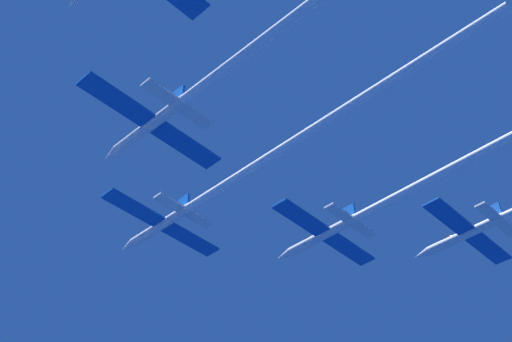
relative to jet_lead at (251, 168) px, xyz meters
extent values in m
cylinder|color=silver|center=(0.00, 14.56, -0.02)|extent=(1.08, 9.79, 1.08)
cone|color=silver|center=(0.00, 20.54, -0.02)|extent=(1.06, 2.15, 1.06)
ellipsoid|color=black|center=(0.00, 16.72, 0.44)|extent=(0.75, 1.96, 0.54)
cube|color=#0F51B2|center=(-4.26, 14.08, -0.02)|extent=(7.44, 2.15, 0.24)
cube|color=#0F51B2|center=(4.26, 14.08, -0.02)|extent=(7.44, 2.15, 0.24)
cube|color=#0F51B2|center=(0.00, 10.65, 1.30)|extent=(0.28, 1.76, 1.57)
cube|color=silver|center=(-2.21, 10.45, -0.02)|extent=(3.35, 1.29, 0.24)
cube|color=silver|center=(2.21, 10.45, -0.02)|extent=(3.35, 1.29, 0.24)
cylinder|color=white|center=(0.00, -9.89, -0.02)|extent=(0.97, 39.12, 0.97)
cylinder|color=silver|center=(-12.06, 1.75, -1.17)|extent=(1.08, 9.79, 1.08)
cone|color=silver|center=(-12.06, 7.73, -1.17)|extent=(1.06, 2.15, 1.06)
ellipsoid|color=black|center=(-12.06, 3.91, -0.71)|extent=(0.75, 1.96, 0.54)
cube|color=#0F51B2|center=(-16.32, 1.26, -1.17)|extent=(7.44, 2.15, 0.24)
cube|color=#0F51B2|center=(-7.80, 1.26, -1.17)|extent=(7.44, 2.15, 0.24)
cube|color=#0F51B2|center=(-12.06, -2.16, 0.16)|extent=(0.28, 1.76, 1.57)
cube|color=silver|center=(-14.28, -2.36, -1.17)|extent=(3.35, 1.29, 0.24)
cube|color=silver|center=(-9.85, -2.36, -1.17)|extent=(3.35, 1.29, 0.24)
cylinder|color=silver|center=(13.34, 1.53, -0.95)|extent=(1.08, 9.79, 1.08)
cone|color=silver|center=(13.34, 7.51, -0.95)|extent=(1.06, 2.15, 1.06)
ellipsoid|color=black|center=(13.34, 3.69, -0.49)|extent=(0.75, 1.96, 0.54)
cube|color=#0F51B2|center=(9.08, 1.04, -0.95)|extent=(7.44, 2.15, 0.24)
cube|color=#0F51B2|center=(17.60, 1.04, -0.95)|extent=(7.44, 2.15, 0.24)
cube|color=#0F51B2|center=(13.34, -2.38, 0.37)|extent=(0.28, 1.76, 1.57)
cube|color=silver|center=(11.13, -2.58, -0.95)|extent=(3.35, 1.29, 0.24)
cube|color=silver|center=(15.55, -2.58, -0.95)|extent=(3.35, 1.29, 0.24)
cylinder|color=white|center=(13.34, -22.30, -0.95)|extent=(0.97, 37.88, 0.97)
cone|color=silver|center=(-24.90, -4.16, 0.26)|extent=(1.06, 2.15, 1.06)
cylinder|color=silver|center=(24.68, -10.34, -0.81)|extent=(1.08, 9.79, 1.08)
cone|color=silver|center=(24.68, -4.37, -0.81)|extent=(1.06, 2.15, 1.06)
ellipsoid|color=black|center=(24.68, -8.19, -0.35)|extent=(0.75, 1.96, 0.54)
cube|color=#0F51B2|center=(20.42, -10.83, -0.81)|extent=(7.44, 2.15, 0.24)
cube|color=#0F51B2|center=(28.94, -10.83, -0.81)|extent=(7.44, 2.15, 0.24)
cube|color=#0F51B2|center=(24.68, -14.26, 0.51)|extent=(0.28, 1.76, 1.57)
cube|color=silver|center=(22.47, -14.46, -0.81)|extent=(3.35, 1.29, 0.24)
cube|color=silver|center=(26.90, -14.46, -0.81)|extent=(3.35, 1.29, 0.24)
camera|label=1|loc=(-39.77, -38.84, -48.03)|focal=49.63mm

